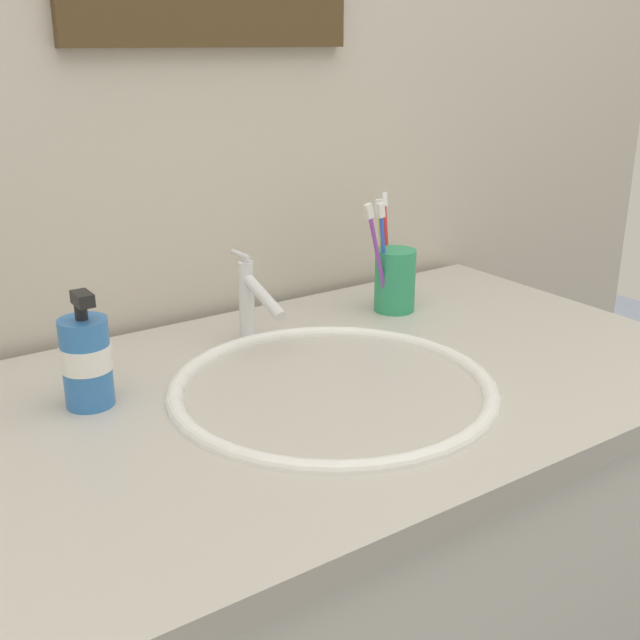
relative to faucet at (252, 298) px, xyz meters
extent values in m
cube|color=beige|center=(0.03, 0.18, 0.28)|extent=(2.29, 0.04, 2.40)
cube|color=silver|center=(0.03, -0.19, -0.51)|extent=(1.05, 0.62, 0.81)
cube|color=#BCB7AD|center=(0.03, -0.19, -0.09)|extent=(1.09, 0.66, 0.03)
ellipsoid|color=white|center=(0.00, -0.22, -0.12)|extent=(0.39, 0.39, 0.10)
torus|color=white|center=(0.00, -0.22, -0.07)|extent=(0.45, 0.45, 0.02)
cylinder|color=#595B60|center=(0.00, -0.22, -0.17)|extent=(0.03, 0.03, 0.01)
cylinder|color=silver|center=(0.00, 0.02, -0.01)|extent=(0.02, 0.02, 0.12)
cylinder|color=silver|center=(0.00, -0.04, 0.01)|extent=(0.02, 0.11, 0.05)
cylinder|color=silver|center=(0.00, 0.03, 0.06)|extent=(0.01, 0.05, 0.01)
cylinder|color=#2D9966|center=(0.28, -0.01, -0.02)|extent=(0.07, 0.07, 0.11)
cylinder|color=yellow|center=(0.27, 0.02, 0.02)|extent=(0.02, 0.02, 0.17)
cube|color=white|center=(0.27, 0.03, 0.11)|extent=(0.01, 0.02, 0.02)
cylinder|color=blue|center=(0.25, -0.01, 0.02)|extent=(0.03, 0.01, 0.18)
cube|color=white|center=(0.24, -0.01, 0.11)|extent=(0.02, 0.01, 0.03)
cylinder|color=red|center=(0.28, 0.02, 0.02)|extent=(0.02, 0.05, 0.18)
cube|color=white|center=(0.29, 0.04, 0.11)|extent=(0.01, 0.02, 0.03)
cylinder|color=purple|center=(0.23, -0.02, 0.02)|extent=(0.06, 0.01, 0.18)
cube|color=white|center=(0.21, -0.02, 0.11)|extent=(0.02, 0.01, 0.03)
cylinder|color=#3372BF|center=(-0.28, -0.08, -0.01)|extent=(0.06, 0.06, 0.12)
cylinder|color=black|center=(-0.28, -0.08, 0.06)|extent=(0.02, 0.02, 0.02)
cube|color=black|center=(-0.28, -0.09, 0.08)|extent=(0.02, 0.04, 0.02)
cylinder|color=white|center=(-0.28, -0.08, -0.01)|extent=(0.06, 0.06, 0.03)
camera|label=1|loc=(-0.55, -0.99, 0.37)|focal=43.66mm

